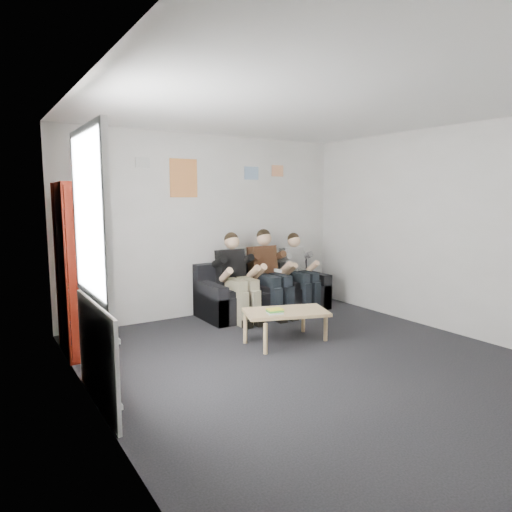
{
  "coord_description": "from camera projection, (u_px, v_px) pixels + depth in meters",
  "views": [
    {
      "loc": [
        -3.07,
        -3.7,
        1.8
      ],
      "look_at": [
        0.09,
        1.3,
        1.01
      ],
      "focal_mm": 32.0,
      "sensor_mm": 36.0,
      "label": 1
    }
  ],
  "objects": [
    {
      "name": "poster_sign",
      "position": [
        143.0,
        162.0,
        6.23
      ],
      "size": [
        0.2,
        0.01,
        0.14
      ],
      "primitive_type": "cube",
      "color": "silver",
      "rests_on": "room_shell"
    },
    {
      "name": "coffee_table",
      "position": [
        286.0,
        314.0,
        5.6
      ],
      "size": [
        1.0,
        0.55,
        0.4
      ],
      "rotation": [
        0.0,
        0.0,
        -0.34
      ],
      "color": "tan",
      "rests_on": "ground"
    },
    {
      "name": "bookshelf",
      "position": [
        76.0,
        269.0,
        5.18
      ],
      "size": [
        0.29,
        0.88,
        1.95
      ],
      "rotation": [
        0.0,
        0.0,
        -0.07
      ],
      "color": "maroon",
      "rests_on": "ground"
    },
    {
      "name": "window",
      "position": [
        93.0,
        288.0,
        3.82
      ],
      "size": [
        0.05,
        1.3,
        2.36
      ],
      "color": "white",
      "rests_on": "room_shell"
    },
    {
      "name": "sofa",
      "position": [
        263.0,
        294.0,
        7.09
      ],
      "size": [
        2.03,
        0.83,
        0.78
      ],
      "color": "black",
      "rests_on": "ground"
    },
    {
      "name": "game_cases",
      "position": [
        275.0,
        311.0,
        5.48
      ],
      "size": [
        0.22,
        0.19,
        0.04
      ],
      "rotation": [
        0.0,
        0.0,
        -0.29
      ],
      "color": "silver",
      "rests_on": "coffee_table"
    },
    {
      "name": "poster_large",
      "position": [
        184.0,
        178.0,
        6.57
      ],
      "size": [
        0.42,
        0.01,
        0.55
      ],
      "primitive_type": "cube",
      "color": "gold",
      "rests_on": "room_shell"
    },
    {
      "name": "person_left",
      "position": [
        237.0,
        277.0,
        6.58
      ],
      "size": [
        0.4,
        0.85,
        1.27
      ],
      "rotation": [
        0.0,
        0.0,
        -0.07
      ],
      "color": "black",
      "rests_on": "sofa"
    },
    {
      "name": "poster_blue",
      "position": [
        251.0,
        173.0,
        7.17
      ],
      "size": [
        0.25,
        0.01,
        0.2
      ],
      "primitive_type": "cube",
      "color": "#3A83C6",
      "rests_on": "room_shell"
    },
    {
      "name": "room_shell",
      "position": [
        315.0,
        239.0,
        4.79
      ],
      "size": [
        5.0,
        5.0,
        5.0
      ],
      "color": "black",
      "rests_on": "ground"
    },
    {
      "name": "person_middle",
      "position": [
        270.0,
        273.0,
        6.88
      ],
      "size": [
        0.41,
        0.87,
        1.3
      ],
      "rotation": [
        0.0,
        0.0,
        -0.07
      ],
      "color": "#442616",
      "rests_on": "sofa"
    },
    {
      "name": "radiator",
      "position": [
        106.0,
        364.0,
        3.95
      ],
      "size": [
        0.1,
        0.64,
        0.6
      ],
      "color": "white",
      "rests_on": "ground"
    },
    {
      "name": "poster_pink",
      "position": [
        277.0,
        171.0,
        7.43
      ],
      "size": [
        0.22,
        0.01,
        0.18
      ],
      "primitive_type": "cube",
      "color": "#E2468D",
      "rests_on": "room_shell"
    },
    {
      "name": "person_right",
      "position": [
        300.0,
        272.0,
        7.19
      ],
      "size": [
        0.37,
        0.79,
        1.21
      ],
      "rotation": [
        0.0,
        0.0,
        -0.07
      ],
      "color": "white",
      "rests_on": "sofa"
    }
  ]
}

